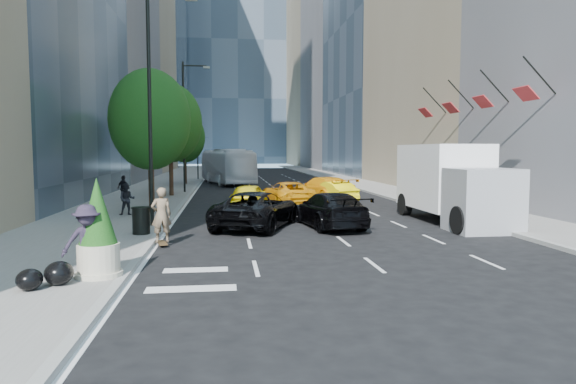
{
  "coord_description": "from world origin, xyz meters",
  "views": [
    {
      "loc": [
        -3.34,
        -18.49,
        3.38
      ],
      "look_at": [
        -0.68,
        3.23,
        1.6
      ],
      "focal_mm": 32.0,
      "sensor_mm": 36.0,
      "label": 1
    }
  ],
  "objects": [
    {
      "name": "taxi_c",
      "position": [
        0.5,
        13.0,
        0.72
      ],
      "size": [
        3.21,
        5.5,
        1.44
      ],
      "primitive_type": "imported",
      "rotation": [
        0.0,
        0.0,
        3.31
      ],
      "color": "orange",
      "rests_on": "ground"
    },
    {
      "name": "taxi_d",
      "position": [
        3.21,
        15.5,
        0.8
      ],
      "size": [
        4.19,
        5.98,
        1.61
      ],
      "primitive_type": "imported",
      "rotation": [
        0.0,
        0.0,
        3.53
      ],
      "color": "orange",
      "rests_on": "ground"
    },
    {
      "name": "tower_left_end",
      "position": [
        -22.0,
        92.0,
        30.0
      ],
      "size": [
        20.0,
        28.0,
        60.0
      ],
      "primitive_type": "cube",
      "color": "#313E4C",
      "rests_on": "ground"
    },
    {
      "name": "taxi_a",
      "position": [
        -2.0,
        10.95,
        0.74
      ],
      "size": [
        2.69,
        4.63,
        1.48
      ],
      "primitive_type": "imported",
      "rotation": [
        0.0,
        0.0,
        2.91
      ],
      "color": "yellow",
      "rests_on": "ground"
    },
    {
      "name": "ground",
      "position": [
        0.0,
        0.0,
        0.0
      ],
      "size": [
        160.0,
        160.0,
        0.0
      ],
      "primitive_type": "plane",
      "color": "black",
      "rests_on": "ground"
    },
    {
      "name": "black_sedan_mercedes",
      "position": [
        1.2,
        3.54,
        0.78
      ],
      "size": [
        2.87,
        5.59,
        1.55
      ],
      "primitive_type": "imported",
      "rotation": [
        0.0,
        0.0,
        3.28
      ],
      "color": "black",
      "rests_on": "ground"
    },
    {
      "name": "tree_mid",
      "position": [
        -7.2,
        19.0,
        5.32
      ],
      "size": [
        4.5,
        4.5,
        7.99
      ],
      "color": "black",
      "rests_on": "sidewalk_left"
    },
    {
      "name": "tree_near",
      "position": [
        -7.2,
        9.0,
        4.97
      ],
      "size": [
        4.2,
        4.2,
        7.46
      ],
      "color": "black",
      "rests_on": "sidewalk_left"
    },
    {
      "name": "sidewalk_left",
      "position": [
        -9.0,
        30.0,
        0.07
      ],
      "size": [
        6.0,
        120.0,
        0.15
      ],
      "primitive_type": "cube",
      "color": "slate",
      "rests_on": "ground"
    },
    {
      "name": "box_truck",
      "position": [
        7.19,
        4.35,
        1.86
      ],
      "size": [
        2.92,
        7.71,
        3.66
      ],
      "rotation": [
        0.0,
        0.0,
        0.02
      ],
      "color": "white",
      "rests_on": "ground"
    },
    {
      "name": "black_sedan_lincoln",
      "position": [
        -2.0,
        3.81,
        0.8
      ],
      "size": [
        4.56,
        6.33,
        1.6
      ],
      "primitive_type": "imported",
      "rotation": [
        0.0,
        0.0,
        2.77
      ],
      "color": "black",
      "rests_on": "ground"
    },
    {
      "name": "pedestrian_a",
      "position": [
        -8.23,
        7.71,
        0.95
      ],
      "size": [
        0.83,
        0.68,
        1.6
      ],
      "primitive_type": "imported",
      "rotation": [
        0.0,
        0.0,
        0.1
      ],
      "color": "black",
      "rests_on": "sidewalk_left"
    },
    {
      "name": "trash_can",
      "position": [
        -6.6,
        1.73,
        0.65
      ],
      "size": [
        0.67,
        0.67,
        1.0
      ],
      "primitive_type": "cylinder",
      "color": "black",
      "rests_on": "sidewalk_left"
    },
    {
      "name": "facade_flags",
      "position": [
        10.64,
        10.0,
        6.18
      ],
      "size": [
        1.85,
        13.3,
        2.05
      ],
      "color": "black",
      "rests_on": "ground"
    },
    {
      "name": "garbage_bags",
      "position": [
        -7.55,
        -5.96,
        0.42
      ],
      "size": [
        1.16,
        1.11,
        0.57
      ],
      "color": "black",
      "rests_on": "sidewalk_left"
    },
    {
      "name": "pedestrian_b",
      "position": [
        -9.81,
        15.22,
        0.97
      ],
      "size": [
        1.02,
        0.85,
        1.63
      ],
      "primitive_type": "imported",
      "rotation": [
        0.0,
        0.0,
        2.57
      ],
      "color": "black",
      "rests_on": "sidewalk_left"
    },
    {
      "name": "skateboarder",
      "position": [
        -5.6,
        -0.14,
        0.98
      ],
      "size": [
        0.81,
        0.63,
        1.95
      ],
      "primitive_type": "imported",
      "rotation": [
        0.0,
        0.0,
        3.39
      ],
      "color": "brown",
      "rests_on": "ground"
    },
    {
      "name": "lamp_near",
      "position": [
        -6.32,
        4.0,
        5.81
      ],
      "size": [
        2.13,
        0.22,
        10.0
      ],
      "color": "black",
      "rests_on": "sidewalk_left"
    },
    {
      "name": "tree_far",
      "position": [
        -7.2,
        32.0,
        4.62
      ],
      "size": [
        3.9,
        3.9,
        6.92
      ],
      "color": "black",
      "rests_on": "sidewalk_left"
    },
    {
      "name": "taxi_b",
      "position": [
        3.6,
        14.0,
        0.69
      ],
      "size": [
        2.62,
        4.43,
        1.38
      ],
      "primitive_type": "imported",
      "rotation": [
        0.0,
        0.0,
        3.44
      ],
      "color": "#FFE80D",
      "rests_on": "ground"
    },
    {
      "name": "planter_shrub",
      "position": [
        -6.6,
        -5.0,
        1.36
      ],
      "size": [
        1.06,
        1.06,
        2.54
      ],
      "color": "beige",
      "rests_on": "sidewalk_left"
    },
    {
      "name": "traffic_signal",
      "position": [
        -6.4,
        40.0,
        4.23
      ],
      "size": [
        2.48,
        0.53,
        5.2
      ],
      "color": "black",
      "rests_on": "sidewalk_left"
    },
    {
      "name": "sidewalk_right",
      "position": [
        10.0,
        30.0,
        0.07
      ],
      "size": [
        4.0,
        120.0,
        0.15
      ],
      "primitive_type": "cube",
      "color": "slate",
      "rests_on": "ground"
    },
    {
      "name": "lamp_far",
      "position": [
        -6.32,
        22.0,
        5.81
      ],
      "size": [
        2.13,
        0.22,
        10.0
      ],
      "color": "black",
      "rests_on": "sidewalk_left"
    },
    {
      "name": "city_bus",
      "position": [
        -3.2,
        33.57,
        1.76
      ],
      "size": [
        5.55,
        12.95,
        3.51
      ],
      "primitive_type": "imported",
      "rotation": [
        0.0,
        0.0,
        0.21
      ],
      "color": "white",
      "rests_on": "ground"
    },
    {
      "name": "tower_right_far",
      "position": [
        22.0,
        98.0,
        25.0
      ],
      "size": [
        20.0,
        24.0,
        50.0
      ],
      "primitive_type": "cube",
      "color": "gray",
      "rests_on": "ground"
    },
    {
      "name": "pedestrian_c",
      "position": [
        -6.8,
        -5.26,
        1.09
      ],
      "size": [
        1.35,
        0.98,
        1.88
      ],
      "primitive_type": "imported",
      "rotation": [
        0.0,
        0.0,
        0.26
      ],
      "color": "#261F2E",
      "rests_on": "sidewalk_left"
    }
  ]
}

